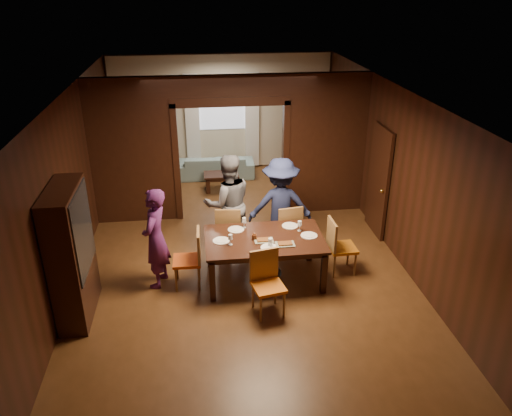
{
  "coord_description": "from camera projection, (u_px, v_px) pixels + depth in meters",
  "views": [
    {
      "loc": [
        -0.7,
        -7.89,
        4.57
      ],
      "look_at": [
        0.24,
        -0.4,
        1.05
      ],
      "focal_mm": 35.0,
      "sensor_mm": 36.0,
      "label": 1
    }
  ],
  "objects": [
    {
      "name": "room_walls",
      "position": [
        230.0,
        142.0,
        10.17
      ],
      "size": [
        5.52,
        9.01,
        2.9
      ],
      "color": "black",
      "rests_on": "floor"
    },
    {
      "name": "plate_near",
      "position": [
        269.0,
        248.0,
        7.69
      ],
      "size": [
        0.27,
        0.27,
        0.01
      ],
      "primitive_type": "cylinder",
      "color": "white",
      "rests_on": "dining_table"
    },
    {
      "name": "chair_right",
      "position": [
        342.0,
        246.0,
        8.31
      ],
      "size": [
        0.46,
        0.46,
        0.97
      ],
      "primitive_type": null,
      "rotation": [
        0.0,
        0.0,
        1.61
      ],
      "color": "#BF6411",
      "rests_on": "floor"
    },
    {
      "name": "chair_far_r",
      "position": [
        287.0,
        228.0,
        8.9
      ],
      "size": [
        0.5,
        0.5,
        0.97
      ],
      "primitive_type": null,
      "rotation": [
        0.0,
        0.0,
        3.29
      ],
      "color": "red",
      "rests_on": "floor"
    },
    {
      "name": "person_purple",
      "position": [
        156.0,
        238.0,
        7.82
      ],
      "size": [
        0.55,
        0.69,
        1.66
      ],
      "primitive_type": "imported",
      "rotation": [
        0.0,
        0.0,
        -1.85
      ],
      "color": "#551F5A",
      "rests_on": "floor"
    },
    {
      "name": "hutch",
      "position": [
        71.0,
        254.0,
        7.05
      ],
      "size": [
        0.4,
        1.2,
        2.0
      ],
      "primitive_type": "cube",
      "color": "black",
      "rests_on": "floor"
    },
    {
      "name": "plate_left",
      "position": [
        221.0,
        241.0,
        7.89
      ],
      "size": [
        0.27,
        0.27,
        0.01
      ],
      "primitive_type": "cylinder",
      "color": "silver",
      "rests_on": "dining_table"
    },
    {
      "name": "plate_right",
      "position": [
        309.0,
        235.0,
        8.05
      ],
      "size": [
        0.27,
        0.27,
        0.01
      ],
      "primitive_type": "cylinder",
      "color": "silver",
      "rests_on": "dining_table"
    },
    {
      "name": "condiment_jar",
      "position": [
        254.0,
        236.0,
        7.92
      ],
      "size": [
        0.08,
        0.08,
        0.11
      ],
      "primitive_type": null,
      "color": "#512713",
      "rests_on": "dining_table"
    },
    {
      "name": "chair_left",
      "position": [
        187.0,
        259.0,
        7.93
      ],
      "size": [
        0.45,
        0.45,
        0.97
      ],
      "primitive_type": null,
      "rotation": [
        0.0,
        0.0,
        -1.59
      ],
      "color": "#CF4C13",
      "rests_on": "floor"
    },
    {
      "name": "dining_table",
      "position": [
        264.0,
        259.0,
        8.14
      ],
      "size": [
        1.9,
        1.18,
        0.76
      ],
      "primitive_type": "cube",
      "color": "black",
      "rests_on": "floor"
    },
    {
      "name": "coffee_table",
      "position": [
        221.0,
        182.0,
        11.67
      ],
      "size": [
        0.8,
        0.5,
        0.4
      ],
      "primitive_type": "cube",
      "color": "black",
      "rests_on": "floor"
    },
    {
      "name": "plate_far_l",
      "position": [
        236.0,
        230.0,
        8.24
      ],
      "size": [
        0.27,
        0.27,
        0.01
      ],
      "primitive_type": "cylinder",
      "color": "silver",
      "rests_on": "dining_table"
    },
    {
      "name": "curtain_left",
      "position": [
        193.0,
        122.0,
        12.45
      ],
      "size": [
        0.35,
        0.06,
        2.4
      ],
      "primitive_type": "cube",
      "color": "white",
      "rests_on": "back_wall"
    },
    {
      "name": "person_navy",
      "position": [
        280.0,
        206.0,
        8.83
      ],
      "size": [
        1.18,
        0.74,
        1.76
      ],
      "primitive_type": "imported",
      "rotation": [
        0.0,
        0.0,
        3.06
      ],
      "color": "#1C2246",
      "rests_on": "floor"
    },
    {
      "name": "window_far",
      "position": [
        222.0,
        103.0,
        12.38
      ],
      "size": [
        1.2,
        0.03,
        1.3
      ],
      "primitive_type": "cube",
      "color": "silver",
      "rests_on": "back_wall"
    },
    {
      "name": "tumbler",
      "position": [
        270.0,
        242.0,
        7.71
      ],
      "size": [
        0.07,
        0.07,
        0.14
      ],
      "primitive_type": "cylinder",
      "color": "silver",
      "rests_on": "dining_table"
    },
    {
      "name": "ceiling",
      "position": [
        238.0,
        92.0,
        7.88
      ],
      "size": [
        5.5,
        9.0,
        0.02
      ],
      "primitive_type": "cube",
      "color": "silver",
      "rests_on": "room_walls"
    },
    {
      "name": "platter_a",
      "position": [
        264.0,
        240.0,
        7.89
      ],
      "size": [
        0.3,
        0.2,
        0.04
      ],
      "primitive_type": "cube",
      "color": "gray",
      "rests_on": "dining_table"
    },
    {
      "name": "floor",
      "position": [
        240.0,
        252.0,
        9.11
      ],
      "size": [
        9.0,
        9.0,
        0.0
      ],
      "primitive_type": "plane",
      "color": "#523117",
      "rests_on": "ground"
    },
    {
      "name": "chair_near",
      "position": [
        268.0,
        285.0,
        7.26
      ],
      "size": [
        0.52,
        0.52,
        0.97
      ],
      "primitive_type": null,
      "rotation": [
        0.0,
        0.0,
        0.2
      ],
      "color": "orange",
      "rests_on": "floor"
    },
    {
      "name": "person_grey",
      "position": [
        228.0,
        204.0,
        8.82
      ],
      "size": [
        0.98,
        0.82,
        1.82
      ],
      "primitive_type": "imported",
      "rotation": [
        0.0,
        0.0,
        3.3
      ],
      "color": "#5C5C63",
      "rests_on": "floor"
    },
    {
      "name": "plate_far_r",
      "position": [
        290.0,
        226.0,
        8.36
      ],
      "size": [
        0.27,
        0.27,
        0.01
      ],
      "primitive_type": "cylinder",
      "color": "silver",
      "rests_on": "dining_table"
    },
    {
      "name": "door_right",
      "position": [
        379.0,
        181.0,
        9.42
      ],
      "size": [
        0.06,
        0.9,
        2.1
      ],
      "primitive_type": "cube",
      "color": "black",
      "rests_on": "floor"
    },
    {
      "name": "wineglass_left",
      "position": [
        230.0,
        240.0,
        7.75
      ],
      "size": [
        0.08,
        0.08,
        0.18
      ],
      "primitive_type": null,
      "color": "white",
      "rests_on": "dining_table"
    },
    {
      "name": "serving_bowl",
      "position": [
        272.0,
        234.0,
        8.03
      ],
      "size": [
        0.34,
        0.34,
        0.08
      ],
      "primitive_type": "imported",
      "color": "black",
      "rests_on": "dining_table"
    },
    {
      "name": "curtain_right",
      "position": [
        252.0,
        121.0,
        12.62
      ],
      "size": [
        0.35,
        0.06,
        2.4
      ],
      "primitive_type": "cube",
      "color": "white",
      "rests_on": "back_wall"
    },
    {
      "name": "wineglass_right",
      "position": [
        300.0,
        226.0,
        8.17
      ],
      "size": [
        0.08,
        0.08,
        0.18
      ],
      "primitive_type": null,
      "color": "silver",
      "rests_on": "dining_table"
    },
    {
      "name": "wineglass_far",
      "position": [
        244.0,
        223.0,
        8.28
      ],
      "size": [
        0.08,
        0.08,
        0.18
      ],
      "primitive_type": null,
      "color": "silver",
      "rests_on": "dining_table"
    },
    {
      "name": "platter_b",
      "position": [
        285.0,
        244.0,
        7.78
      ],
      "size": [
        0.3,
        0.2,
        0.04
      ],
      "primitive_type": "cube",
      "color": "gray",
      "rests_on": "dining_table"
    },
    {
      "name": "chair_far_l",
      "position": [
        229.0,
        230.0,
        8.84
      ],
      "size": [
        0.49,
        0.49,
        0.97
      ],
      "primitive_type": null,
      "rotation": [
        0.0,
        0.0,
        3.01
      ],
      "color": "orange",
      "rests_on": "floor"
    },
    {
      "name": "sofa",
      "position": [
        215.0,
        166.0,
        12.42
      ],
      "size": [
        1.94,
        0.81,
        0.56
      ],
      "primitive_type": "imported",
      "rotation": [
        0.0,
        0.0,
        3.11
      ],
      "color": "#7EA1A5",
      "rests_on": "floor"
    }
  ]
}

